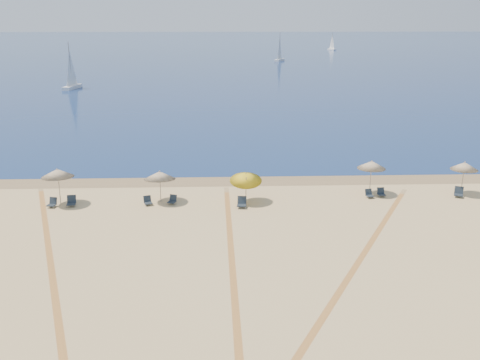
# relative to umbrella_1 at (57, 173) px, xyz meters

# --- Properties ---
(ocean) EXTENTS (500.00, 500.00, 0.00)m
(ocean) POSITION_rel_umbrella_1_xyz_m (12.60, 206.01, -2.26)
(ocean) COLOR #0C2151
(ocean) RESTS_ON ground
(wet_sand) EXTENTS (500.00, 500.00, 0.00)m
(wet_sand) POSITION_rel_umbrella_1_xyz_m (12.60, 5.01, -2.26)
(wet_sand) COLOR olive
(wet_sand) RESTS_ON ground
(umbrella_1) EXTENTS (2.22, 2.24, 2.61)m
(umbrella_1) POSITION_rel_umbrella_1_xyz_m (0.00, 0.00, 0.00)
(umbrella_1) COLOR gray
(umbrella_1) RESTS_ON ground
(umbrella_2) EXTENTS (2.20, 2.24, 2.32)m
(umbrella_2) POSITION_rel_umbrella_1_xyz_m (6.95, 0.26, -0.32)
(umbrella_2) COLOR gray
(umbrella_2) RESTS_ON ground
(umbrella_3) EXTENTS (2.25, 2.32, 2.42)m
(umbrella_3) POSITION_rel_umbrella_1_xyz_m (12.97, -0.13, -0.40)
(umbrella_3) COLOR gray
(umbrella_3) RESTS_ON ground
(umbrella_4) EXTENTS (2.06, 2.06, 2.58)m
(umbrella_4) POSITION_rel_umbrella_1_xyz_m (22.21, 1.37, -0.03)
(umbrella_4) COLOR gray
(umbrella_4) RESTS_ON ground
(umbrella_5) EXTENTS (1.94, 1.94, 2.51)m
(umbrella_5) POSITION_rel_umbrella_1_xyz_m (28.94, 1.05, -0.10)
(umbrella_5) COLOR gray
(umbrella_5) RESTS_ON ground
(chair_1) EXTENTS (0.67, 0.74, 0.65)m
(chair_1) POSITION_rel_umbrella_1_xyz_m (-0.40, -0.54, -1.98)
(chair_1) COLOR black
(chair_1) RESTS_ON ground
(chair_2) EXTENTS (0.68, 0.77, 0.73)m
(chair_2) POSITION_rel_umbrella_1_xyz_m (0.87, -0.38, -1.94)
(chair_2) COLOR black
(chair_2) RESTS_ON ground
(chair_3) EXTENTS (0.70, 0.75, 0.63)m
(chair_3) POSITION_rel_umbrella_1_xyz_m (6.12, -0.37, -1.99)
(chair_3) COLOR black
(chair_3) RESTS_ON ground
(chair_4) EXTENTS (0.69, 0.75, 0.63)m
(chair_4) POSITION_rel_umbrella_1_xyz_m (7.82, -0.22, -1.99)
(chair_4) COLOR black
(chair_4) RESTS_ON ground
(chair_5) EXTENTS (0.70, 0.79, 0.74)m
(chair_5) POSITION_rel_umbrella_1_xyz_m (12.65, -1.11, -1.94)
(chair_5) COLOR black
(chair_5) RESTS_ON ground
(chair_6) EXTENTS (0.63, 0.69, 0.61)m
(chair_6) POSITION_rel_umbrella_1_xyz_m (21.96, 0.58, -2.00)
(chair_6) COLOR black
(chair_6) RESTS_ON ground
(chair_7) EXTENTS (0.52, 0.61, 0.62)m
(chair_7) POSITION_rel_umbrella_1_xyz_m (22.90, 0.82, -1.99)
(chair_7) COLOR black
(chair_7) RESTS_ON ground
(chair_8) EXTENTS (0.85, 0.90, 0.73)m
(chair_8) POSITION_rel_umbrella_1_xyz_m (28.51, 0.50, -1.94)
(chair_8) COLOR black
(chair_8) RESTS_ON ground
(sailboat_0) EXTENTS (2.36, 5.63, 8.15)m
(sailboat_0) POSITION_rel_umbrella_1_xyz_m (-15.36, 61.26, 0.20)
(sailboat_0) COLOR white
(sailboat_0) RESTS_ON ocean
(sailboat_1) EXTENTS (2.58, 4.52, 6.56)m
(sailboat_1) POSITION_rel_umbrella_1_xyz_m (54.08, 170.03, -0.28)
(sailboat_1) COLOR white
(sailboat_1) RESTS_ON ocean
(sailboat_2) EXTENTS (3.48, 5.47, 8.02)m
(sailboat_2) POSITION_rel_umbrella_1_xyz_m (28.49, 119.82, 0.16)
(sailboat_2) COLOR white
(sailboat_2) RESTS_ON ocean
(tire_tracks) EXTENTS (53.31, 38.99, 0.00)m
(tire_tracks) POSITION_rel_umbrella_1_xyz_m (10.74, -10.48, -2.26)
(tire_tracks) COLOR tan
(tire_tracks) RESTS_ON ground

